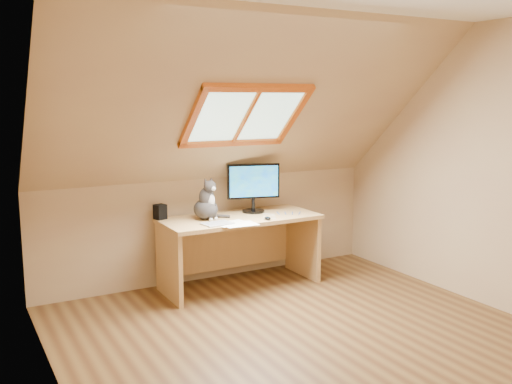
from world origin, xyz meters
TOP-DOWN VIEW (x-y plane):
  - ground at (0.00, 0.00)m, footprint 3.50×3.50m
  - room_shell at (0.00, -0.09)m, footprint 3.52×3.52m
  - desk at (0.11, 1.44)m, footprint 1.48×0.65m
  - monitor at (0.32, 1.50)m, footprint 0.50×0.22m
  - cat at (-0.20, 1.42)m, footprint 0.29×0.31m
  - desk_speaker at (-0.57, 1.63)m, footprint 0.12×0.12m
  - graphics_tablet at (-0.21, 1.18)m, footprint 0.27×0.21m
  - mouse at (0.27, 1.13)m, footprint 0.08×0.10m
  - papers at (-0.05, 1.12)m, footprint 0.33×0.27m
  - cables at (0.50, 1.26)m, footprint 0.51×0.26m

SIDE VIEW (x-z plane):
  - ground at x=0.00m, z-range 0.00..0.00m
  - desk at x=0.11m, z-range 0.12..0.80m
  - papers at x=-0.05m, z-range 0.67..0.68m
  - cables at x=0.50m, z-range 0.67..0.68m
  - graphics_tablet at x=-0.21m, z-range 0.67..0.69m
  - mouse at x=0.27m, z-range 0.67..0.70m
  - desk_speaker at x=-0.57m, z-range 0.67..0.81m
  - cat at x=-0.20m, z-range 0.62..1.01m
  - monitor at x=0.32m, z-range 0.71..1.18m
  - room_shell at x=0.00m, z-range 0.23..2.64m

